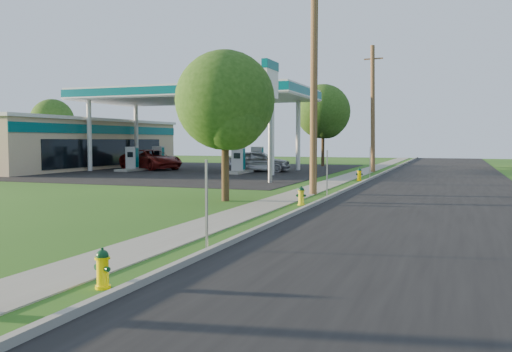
% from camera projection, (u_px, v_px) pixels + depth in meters
% --- Properties ---
extents(ground_plane, '(140.00, 140.00, 0.00)m').
position_uv_depth(ground_plane, '(70.00, 303.00, 8.04)').
color(ground_plane, '#254C18').
rests_on(ground_plane, ground).
extents(road, '(8.00, 120.00, 0.02)m').
position_uv_depth(road, '(424.00, 223.00, 15.85)').
color(road, black).
rests_on(road, ground).
extents(curb, '(0.15, 120.00, 0.15)m').
position_uv_depth(curb, '(292.00, 214.00, 17.23)').
color(curb, gray).
rests_on(curb, ground).
extents(sidewalk, '(1.50, 120.00, 0.03)m').
position_uv_depth(sidewalk, '(241.00, 213.00, 17.84)').
color(sidewalk, gray).
rests_on(sidewalk, ground).
extents(forecourt, '(26.00, 28.00, 0.02)m').
position_uv_depth(forecourt, '(173.00, 170.00, 43.53)').
color(forecourt, black).
rests_on(forecourt, ground).
extents(utility_pole_mid, '(1.40, 0.32, 9.80)m').
position_uv_depth(utility_pole_mid, '(314.00, 83.00, 23.84)').
color(utility_pole_mid, brown).
rests_on(utility_pole_mid, ground).
extents(utility_pole_far, '(1.40, 0.32, 9.50)m').
position_uv_depth(utility_pole_far, '(373.00, 108.00, 40.69)').
color(utility_pole_far, brown).
rests_on(utility_pole_far, ground).
extents(sign_post_near, '(0.05, 0.04, 2.00)m').
position_uv_depth(sign_post_near, '(207.00, 205.00, 11.82)').
color(sign_post_near, gray).
rests_on(sign_post_near, ground).
extents(sign_post_mid, '(0.05, 0.04, 2.00)m').
position_uv_depth(sign_post_mid, '(327.00, 174.00, 22.87)').
color(sign_post_mid, gray).
rests_on(sign_post_mid, ground).
extents(sign_post_far, '(0.05, 0.04, 2.00)m').
position_uv_depth(sign_post_far, '(370.00, 163.00, 34.29)').
color(sign_post_far, gray).
rests_on(sign_post_far, ground).
extents(gas_canopy, '(18.18, 9.18, 6.40)m').
position_uv_depth(gas_canopy, '(195.00, 96.00, 42.45)').
color(gas_canopy, silver).
rests_on(gas_canopy, ground).
extents(fuel_pump_nw, '(1.20, 3.20, 1.90)m').
position_uv_depth(fuel_pump_nw, '(132.00, 162.00, 42.47)').
color(fuel_pump_nw, gray).
rests_on(fuel_pump_nw, ground).
extents(fuel_pump_ne, '(1.20, 3.20, 1.90)m').
position_uv_depth(fuel_pump_ne, '(238.00, 164.00, 39.36)').
color(fuel_pump_ne, gray).
rests_on(fuel_pump_ne, ground).
extents(fuel_pump_sw, '(1.20, 3.20, 1.90)m').
position_uv_depth(fuel_pump_sw, '(158.00, 160.00, 46.22)').
color(fuel_pump_sw, gray).
rests_on(fuel_pump_sw, ground).
extents(fuel_pump_se, '(1.20, 3.20, 1.90)m').
position_uv_depth(fuel_pump_se, '(257.00, 161.00, 43.10)').
color(fuel_pump_se, gray).
rests_on(fuel_pump_se, ground).
extents(convenience_store, '(10.40, 22.40, 4.25)m').
position_uv_depth(convenience_store, '(61.00, 143.00, 47.18)').
color(convenience_store, tan).
rests_on(convenience_store, ground).
extents(price_pylon, '(0.34, 2.04, 6.85)m').
position_uv_depth(price_pylon, '(270.00, 86.00, 30.30)').
color(price_pylon, gray).
rests_on(price_pylon, ground).
extents(tree_verge, '(3.93, 3.93, 5.96)m').
position_uv_depth(tree_verge, '(227.00, 104.00, 21.21)').
color(tree_verge, '#362714').
rests_on(tree_verge, ground).
extents(tree_lot, '(4.97, 4.97, 7.53)m').
position_uv_depth(tree_lot, '(324.00, 114.00, 49.41)').
color(tree_lot, '#362714').
rests_on(tree_lot, ground).
extents(tree_back, '(4.38, 4.38, 6.63)m').
position_uv_depth(tree_back, '(53.00, 122.00, 55.38)').
color(tree_back, '#362714').
rests_on(tree_back, ground).
extents(hydrant_near, '(0.35, 0.31, 0.67)m').
position_uv_depth(hydrant_near, '(102.00, 269.00, 8.82)').
color(hydrant_near, '#FFE002').
rests_on(hydrant_near, ground).
extents(hydrant_mid, '(0.37, 0.33, 0.72)m').
position_uv_depth(hydrant_mid, '(301.00, 196.00, 20.15)').
color(hydrant_mid, yellow).
rests_on(hydrant_mid, ground).
extents(hydrant_far, '(0.41, 0.36, 0.78)m').
position_uv_depth(hydrant_far, '(359.00, 174.00, 32.18)').
color(hydrant_far, '#FFC700').
rests_on(hydrant_far, ground).
extents(car_red, '(6.56, 4.90, 1.66)m').
position_uv_depth(car_red, '(151.00, 160.00, 44.56)').
color(car_red, maroon).
rests_on(car_red, ground).
extents(car_silver, '(5.01, 2.54, 1.63)m').
position_uv_depth(car_silver, '(259.00, 161.00, 41.36)').
color(car_silver, '#AAADB2').
rests_on(car_silver, ground).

